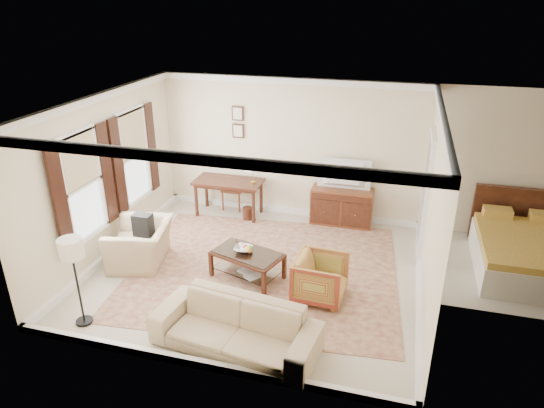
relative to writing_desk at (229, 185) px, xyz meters
The scene contains 21 objects.
room_shell 2.99m from the writing_desk, 58.82° to the right, with size 5.51×5.01×2.91m.
annex_bedroom 5.80m from the writing_desk, ahead, with size 3.00×2.70×2.90m.
window_front 3.23m from the writing_desk, 118.09° to the right, with size 0.12×1.56×1.80m, color #CCB284, non-canonical shape.
window_rear 2.05m from the writing_desk, 142.03° to the right, with size 0.12×1.56×1.80m, color #CCB284, non-canonical shape.
doorway 4.00m from the writing_desk, ahead, with size 0.10×1.12×2.25m, color white, non-canonical shape.
rug 2.49m from the writing_desk, 55.69° to the right, with size 4.52×3.87×0.01m, color maroon.
writing_desk is the anchor object (origin of this frame).
desk_chair 0.38m from the writing_desk, 93.14° to the left, with size 0.45×0.45×1.05m, color brown, non-canonical shape.
desk_lamp 0.65m from the writing_desk, ahead, with size 0.32×0.32×0.50m, color silver, non-canonical shape.
framed_prints 1.34m from the writing_desk, 76.84° to the left, with size 0.25×0.04×0.68m, color #4D2416, non-canonical shape.
sideboard 2.41m from the writing_desk, ahead, with size 1.25×0.48×0.77m, color brown.
tv 2.47m from the writing_desk, ahead, with size 1.02×0.59×0.13m, color black.
coffee_table 2.60m from the writing_desk, 63.16° to the right, with size 1.28×0.98×0.48m.
fruit_bowl 2.53m from the writing_desk, 64.47° to the right, with size 0.42×0.42×0.10m, color silver.
book_a 2.60m from the writing_desk, 64.78° to the right, with size 0.28×0.04×0.38m, color brown.
book_b 2.79m from the writing_desk, 62.64° to the right, with size 0.28×0.03×0.38m, color brown.
striped_armchair 3.55m from the writing_desk, 46.39° to the right, with size 0.77×0.72×0.79m, color maroon.
club_armchair 2.47m from the writing_desk, 109.00° to the right, with size 1.13×0.73×0.99m, color #CEB38B.
backpack 2.37m from the writing_desk, 108.49° to the right, with size 0.32×0.22×0.40m, color black.
sofa 4.31m from the writing_desk, 68.78° to the right, with size 2.24×0.65×0.88m, color #CEB38B.
floor_lamp 4.19m from the writing_desk, 100.50° to the right, with size 0.34×0.34×1.37m.
Camera 1 is at (2.19, -6.90, 4.44)m, focal length 32.00 mm.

